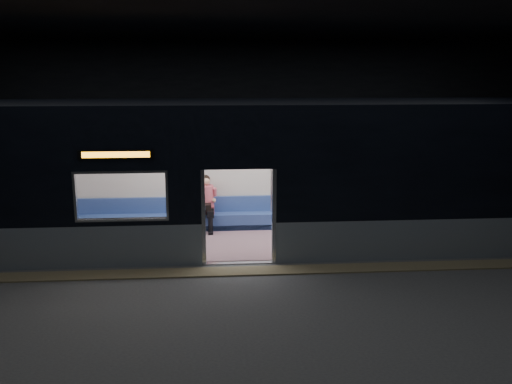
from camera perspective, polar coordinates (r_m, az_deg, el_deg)
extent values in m
cube|color=#47494C|center=(10.68, -1.50, -9.48)|extent=(24.00, 14.00, 0.01)
cube|color=black|center=(9.96, -1.67, 18.18)|extent=(24.00, 14.00, 0.04)
cube|color=black|center=(16.95, -2.77, 7.39)|extent=(24.00, 0.04, 5.00)
cube|color=black|center=(3.31, 4.64, -14.13)|extent=(24.00, 0.04, 5.00)
cube|color=#8C7F59|center=(11.19, -1.65, -8.34)|extent=(22.80, 0.50, 0.03)
cube|color=gray|center=(12.31, -25.07, -5.44)|extent=(8.30, 0.12, 0.90)
cube|color=gray|center=(12.69, 20.73, -4.56)|extent=(8.30, 0.12, 0.90)
cube|color=black|center=(12.34, 21.30, 2.57)|extent=(8.30, 0.12, 2.30)
cube|color=black|center=(11.05, -1.86, 5.38)|extent=(1.40, 0.12, 1.15)
cube|color=#B7BABC|center=(11.35, -5.54, -2.72)|extent=(0.08, 0.14, 2.05)
cube|color=#B7BABC|center=(11.42, 1.91, -2.58)|extent=(0.08, 0.14, 2.05)
cube|color=black|center=(11.17, -14.52, 3.84)|extent=(1.50, 0.04, 0.18)
cube|color=orange|center=(11.16, -14.53, 3.84)|extent=(1.34, 0.03, 0.12)
cube|color=beige|center=(14.05, -2.36, 2.66)|extent=(18.00, 0.12, 3.20)
cube|color=black|center=(12.43, -2.19, 9.16)|extent=(18.00, 3.00, 0.15)
cube|color=gray|center=(13.03, -2.07, -5.29)|extent=(17.76, 2.76, 0.04)
cube|color=beige|center=(12.52, -2.15, 4.93)|extent=(17.76, 2.76, 0.10)
cube|color=#2F4488|center=(14.03, -2.27, -3.02)|extent=(11.00, 0.48, 0.41)
cube|color=#2F4488|center=(14.12, -2.31, -1.23)|extent=(11.00, 0.10, 0.40)
cube|color=#825F67|center=(12.24, -17.57, -5.95)|extent=(4.40, 0.48, 0.41)
cube|color=#825F67|center=(12.50, 13.50, -5.32)|extent=(4.40, 0.48, 0.41)
cylinder|color=silver|center=(11.62, -6.57, -1.65)|extent=(0.04, 0.04, 2.26)
cylinder|color=silver|center=(13.83, -6.24, 0.62)|extent=(0.04, 0.04, 2.26)
cylinder|color=silver|center=(11.70, 2.77, -1.48)|extent=(0.04, 0.04, 2.26)
cylinder|color=silver|center=(13.89, 1.62, 0.75)|extent=(0.04, 0.04, 2.26)
cylinder|color=silver|center=(13.64, -2.32, 3.85)|extent=(11.00, 0.03, 0.03)
cube|color=black|center=(13.73, -5.73, -2.18)|extent=(0.18, 0.49, 0.17)
cube|color=black|center=(13.73, -4.82, -2.17)|extent=(0.18, 0.49, 0.17)
cylinder|color=black|center=(13.59, -5.72, -3.55)|extent=(0.11, 0.11, 0.43)
cylinder|color=black|center=(13.59, -4.80, -3.54)|extent=(0.11, 0.11, 0.43)
cube|color=#D35D6C|center=(13.92, -5.26, -1.88)|extent=(0.41, 0.23, 0.21)
cylinder|color=#D35D6C|center=(13.87, -5.29, -0.40)|extent=(0.45, 0.45, 0.54)
sphere|color=tan|center=(13.77, -5.32, 1.14)|extent=(0.22, 0.22, 0.22)
sphere|color=black|center=(13.80, -5.32, 1.35)|extent=(0.23, 0.23, 0.23)
cube|color=black|center=(13.61, -5.41, -1.59)|extent=(0.38, 0.34, 0.16)
cube|color=white|center=(14.70, 13.68, 2.27)|extent=(1.01, 0.03, 0.66)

